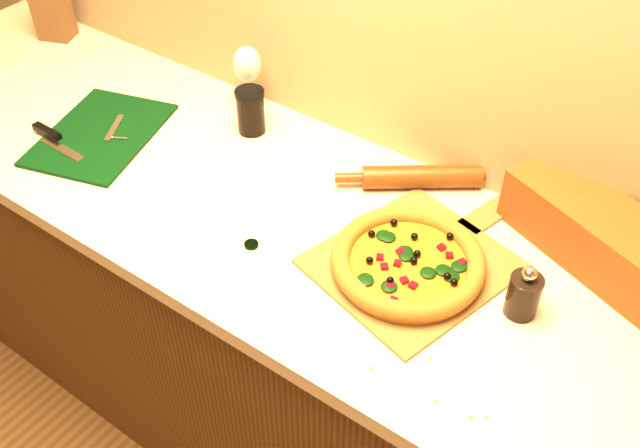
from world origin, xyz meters
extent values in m
cube|color=#41260D|center=(0.00, 1.43, 0.43)|extent=(2.80, 0.65, 0.86)
cube|color=beige|center=(0.00, 1.43, 0.88)|extent=(2.84, 0.68, 0.04)
cube|color=brown|center=(0.25, 1.44, 0.90)|extent=(0.41, 0.44, 0.01)
cube|color=brown|center=(0.31, 1.67, 0.90)|extent=(0.09, 0.16, 0.01)
cylinder|color=#B96F2E|center=(0.25, 1.42, 0.91)|extent=(0.30, 0.30, 0.01)
cylinder|color=gold|center=(0.25, 1.42, 0.93)|extent=(0.25, 0.25, 0.01)
torus|color=brown|center=(0.25, 1.42, 0.93)|extent=(0.31, 0.31, 0.04)
ellipsoid|color=black|center=(0.30, 1.44, 0.93)|extent=(0.03, 0.03, 0.01)
sphere|color=black|center=(0.22, 1.40, 0.94)|extent=(0.02, 0.02, 0.02)
cube|color=maroon|center=(0.27, 1.37, 0.93)|extent=(0.02, 0.02, 0.01)
cube|color=black|center=(-0.62, 1.37, 0.91)|extent=(0.35, 0.41, 0.01)
cube|color=silver|center=(-0.60, 1.40, 0.91)|extent=(0.07, 0.11, 0.01)
cylinder|color=silver|center=(-0.56, 1.38, 0.91)|extent=(0.04, 0.03, 0.01)
cube|color=silver|center=(-0.64, 1.27, 0.91)|extent=(0.14, 0.03, 0.00)
cube|color=black|center=(-0.72, 1.29, 0.92)|extent=(0.09, 0.02, 0.02)
cylinder|color=black|center=(-0.05, 1.29, 0.90)|extent=(0.04, 0.04, 0.01)
cylinder|color=black|center=(0.48, 1.45, 0.94)|extent=(0.06, 0.06, 0.09)
sphere|color=silver|center=(0.48, 1.45, 1.00)|extent=(0.03, 0.03, 0.03)
cylinder|color=#5F2610|center=(0.14, 1.67, 0.93)|extent=(0.25, 0.21, 0.05)
cylinder|color=#5F2610|center=(0.27, 1.77, 0.93)|extent=(0.06, 0.06, 0.02)
cylinder|color=#5F2610|center=(0.01, 1.57, 0.93)|extent=(0.06, 0.06, 0.02)
cube|color=brown|center=(0.57, 1.67, 0.96)|extent=(0.48, 0.31, 0.13)
cylinder|color=silver|center=(-0.39, 1.69, 0.90)|extent=(0.07, 0.07, 0.00)
cylinder|color=silver|center=(-0.39, 1.69, 0.94)|extent=(0.01, 0.01, 0.08)
ellipsoid|color=silver|center=(-0.39, 1.69, 1.03)|extent=(0.07, 0.07, 0.10)
cube|color=brown|center=(-1.12, 1.65, 1.00)|extent=(0.12, 0.11, 0.19)
cylinder|color=black|center=(-0.32, 1.61, 0.95)|extent=(0.07, 0.07, 0.10)
cylinder|color=black|center=(-0.32, 1.61, 1.01)|extent=(0.07, 0.07, 0.01)
camera|label=1|loc=(0.69, 0.50, 1.95)|focal=40.00mm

